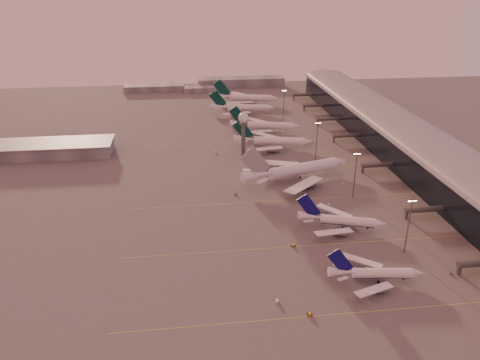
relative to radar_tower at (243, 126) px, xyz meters
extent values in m
plane|color=#4E4C4C|center=(-5.00, -120.00, -20.95)|extent=(700.00, 700.00, 0.00)
cube|color=#CFC949|center=(25.00, -155.00, -20.94)|extent=(180.00, 0.25, 0.02)
cube|color=#CFC949|center=(25.00, -110.00, -20.94)|extent=(180.00, 0.25, 0.02)
cube|color=#CFC949|center=(25.00, -65.00, -20.94)|extent=(180.00, 0.25, 0.02)
cube|color=#CFC949|center=(25.00, -20.00, -20.94)|extent=(180.00, 0.25, 0.02)
cube|color=#CFC949|center=(25.00, 30.00, -20.94)|extent=(180.00, 0.25, 0.02)
cube|color=black|center=(103.00, -10.00, -11.95)|extent=(36.00, 360.00, 18.00)
cylinder|color=slate|center=(103.00, -10.00, -2.95)|extent=(10.08, 360.00, 10.08)
cube|color=slate|center=(103.00, -10.00, -2.75)|extent=(40.00, 362.00, 0.80)
cube|color=#515358|center=(67.00, -138.00, -18.75)|extent=(1.20, 1.20, 4.40)
cylinder|color=#515358|center=(77.00, -92.00, -16.45)|extent=(22.00, 2.80, 2.80)
cube|color=#515358|center=(67.00, -92.00, -18.75)|extent=(1.20, 1.20, 4.40)
cylinder|color=#515358|center=(77.00, -34.00, -16.45)|extent=(22.00, 2.80, 2.80)
cube|color=#515358|center=(67.00, -34.00, -18.75)|extent=(1.20, 1.20, 4.40)
cylinder|color=#515358|center=(77.00, 22.00, -16.45)|extent=(22.00, 2.80, 2.80)
cube|color=#515358|center=(67.00, 22.00, -18.75)|extent=(1.20, 1.20, 4.40)
cylinder|color=#515358|center=(77.00, 64.00, -16.45)|extent=(22.00, 2.80, 2.80)
cube|color=#515358|center=(67.00, 64.00, -18.75)|extent=(1.20, 1.20, 4.40)
cylinder|color=#515358|center=(77.00, 106.00, -16.45)|extent=(22.00, 2.80, 2.80)
cube|color=#515358|center=(67.00, 106.00, -18.75)|extent=(1.20, 1.20, 4.40)
cylinder|color=#515358|center=(77.00, 146.00, -16.45)|extent=(22.00, 2.80, 2.80)
cube|color=#515358|center=(67.00, 146.00, -18.75)|extent=(1.20, 1.20, 4.40)
cube|color=slate|center=(-125.00, 20.00, -16.95)|extent=(80.00, 25.00, 8.00)
cube|color=slate|center=(-125.00, 20.00, -12.75)|extent=(82.00, 27.00, 0.60)
cylinder|color=#515358|center=(0.00, 0.00, -9.95)|extent=(2.60, 2.60, 22.00)
cylinder|color=#515358|center=(0.00, 0.00, 1.55)|extent=(5.20, 5.20, 1.20)
sphere|color=white|center=(0.00, 0.00, 5.45)|extent=(6.40, 6.40, 6.40)
cylinder|color=#515358|center=(0.00, 0.00, 9.15)|extent=(0.16, 0.16, 2.00)
cylinder|color=#515358|center=(53.00, -120.00, -8.45)|extent=(0.56, 0.56, 25.00)
cube|color=#515358|center=(53.00, -120.00, 3.55)|extent=(3.60, 0.25, 0.25)
sphere|color=#FFEABF|center=(51.50, -120.00, 3.15)|extent=(0.56, 0.56, 0.56)
sphere|color=#FFEABF|center=(52.50, -120.00, 3.15)|extent=(0.56, 0.56, 0.56)
sphere|color=#FFEABF|center=(53.50, -120.00, 3.15)|extent=(0.56, 0.56, 0.56)
sphere|color=#FFEABF|center=(54.50, -120.00, 3.15)|extent=(0.56, 0.56, 0.56)
cylinder|color=#515358|center=(50.00, -65.00, -8.45)|extent=(0.56, 0.56, 25.00)
cube|color=#515358|center=(50.00, -65.00, 3.55)|extent=(3.60, 0.25, 0.25)
sphere|color=#FFEABF|center=(48.50, -65.00, 3.15)|extent=(0.56, 0.56, 0.56)
sphere|color=#FFEABF|center=(49.50, -65.00, 3.15)|extent=(0.56, 0.56, 0.56)
sphere|color=#FFEABF|center=(50.50, -65.00, 3.15)|extent=(0.56, 0.56, 0.56)
sphere|color=#FFEABF|center=(51.50, -65.00, 3.15)|extent=(0.56, 0.56, 0.56)
cylinder|color=#515358|center=(45.00, -10.00, -8.45)|extent=(0.56, 0.56, 25.00)
cube|color=#515358|center=(45.00, -10.00, 3.55)|extent=(3.60, 0.25, 0.25)
sphere|color=#FFEABF|center=(43.50, -10.00, 3.15)|extent=(0.56, 0.56, 0.56)
sphere|color=#FFEABF|center=(44.50, -10.00, 3.15)|extent=(0.56, 0.56, 0.56)
sphere|color=#FFEABF|center=(45.50, -10.00, 3.15)|extent=(0.56, 0.56, 0.56)
sphere|color=#FFEABF|center=(46.50, -10.00, 3.15)|extent=(0.56, 0.56, 0.56)
cylinder|color=#515358|center=(43.00, 80.00, -8.45)|extent=(0.56, 0.56, 25.00)
cube|color=#515358|center=(43.00, 80.00, 3.55)|extent=(3.60, 0.25, 0.25)
sphere|color=#FFEABF|center=(41.50, 80.00, 3.15)|extent=(0.56, 0.56, 0.56)
sphere|color=#FFEABF|center=(42.50, 80.00, 3.15)|extent=(0.56, 0.56, 0.56)
sphere|color=#FFEABF|center=(43.50, 80.00, 3.15)|extent=(0.56, 0.56, 0.56)
sphere|color=#FFEABF|center=(44.50, 80.00, 3.15)|extent=(0.56, 0.56, 0.56)
cube|color=slate|center=(-65.00, 200.00, -17.95)|extent=(60.00, 18.00, 6.00)
cube|color=slate|center=(25.00, 210.00, -16.45)|extent=(90.00, 20.00, 9.00)
cube|color=slate|center=(-15.00, 190.00, -18.45)|extent=(40.00, 15.00, 5.00)
cylinder|color=white|center=(35.16, -138.43, -17.84)|extent=(22.67, 6.57, 3.81)
cylinder|color=#0D0968|center=(35.16, -138.43, -18.70)|extent=(22.09, 5.46, 2.74)
cone|color=white|center=(48.41, -140.09, -17.84)|extent=(4.77, 4.32, 3.81)
cone|color=white|center=(19.41, -136.45, -17.37)|extent=(9.78, 4.95, 3.81)
cube|color=white|center=(28.55, -147.04, -18.51)|extent=(16.46, 9.26, 1.20)
cylinder|color=slate|center=(31.53, -145.18, -20.25)|extent=(4.60, 3.00, 2.48)
cube|color=slate|center=(31.53, -145.18, -19.18)|extent=(0.33, 0.29, 1.52)
cube|color=white|center=(30.88, -128.44, -18.51)|extent=(15.39, 12.39, 1.20)
cylinder|color=slate|center=(33.31, -130.98, -20.25)|extent=(4.60, 3.00, 2.48)
cube|color=slate|center=(33.31, -130.98, -19.18)|extent=(0.33, 0.29, 1.52)
cube|color=#0D0968|center=(18.95, -136.39, -12.66)|extent=(10.41, 1.65, 11.35)
cube|color=white|center=(18.90, -140.75, -17.27)|extent=(4.62, 2.93, 0.25)
cube|color=white|center=(19.98, -132.16, -17.27)|extent=(4.51, 3.73, 0.25)
cylinder|color=black|center=(43.60, -139.49, -20.45)|extent=(0.50, 0.50, 1.00)
cylinder|color=black|center=(33.65, -136.02, -20.40)|extent=(1.16, 0.63, 1.10)
cylinder|color=black|center=(33.10, -140.39, -20.40)|extent=(1.16, 0.63, 1.10)
cylinder|color=white|center=(35.55, -97.45, -17.53)|extent=(24.69, 11.61, 4.19)
cylinder|color=#0D0968|center=(35.55, -97.45, -18.47)|extent=(23.86, 10.34, 3.02)
cone|color=white|center=(49.51, -102.01, -17.53)|extent=(5.83, 5.46, 4.19)
cone|color=white|center=(18.95, -92.04, -17.01)|extent=(11.11, 7.18, 4.19)
cube|color=white|center=(26.62, -105.38, -18.27)|extent=(18.24, 7.13, 1.32)
cylinder|color=slate|center=(30.22, -103.99, -20.18)|extent=(5.37, 4.06, 2.72)
cube|color=slate|center=(30.22, -103.99, -19.00)|extent=(0.40, 0.36, 1.68)
cube|color=white|center=(33.01, -85.78, -18.27)|extent=(15.32, 15.68, 1.32)
cylinder|color=slate|center=(35.10, -89.03, -20.18)|extent=(5.37, 4.06, 2.72)
cube|color=slate|center=(35.10, -89.03, -19.00)|extent=(0.40, 0.36, 1.68)
cube|color=#0D0968|center=(18.46, -91.88, -11.83)|extent=(11.05, 3.93, 12.48)
cube|color=white|center=(17.51, -96.58, -16.90)|extent=(4.96, 2.43, 0.28)
cube|color=white|center=(20.46, -87.52, -16.90)|extent=(4.66, 4.59, 0.28)
cylinder|color=black|center=(44.44, -100.35, -20.40)|extent=(0.55, 0.55, 1.10)
cylinder|color=black|center=(34.42, -94.53, -20.34)|extent=(1.32, 0.90, 1.21)
cylinder|color=black|center=(32.92, -99.14, -20.34)|extent=(1.32, 0.90, 1.21)
cylinder|color=white|center=(30.03, -37.35, -16.38)|extent=(42.29, 18.54, 6.59)
cylinder|color=white|center=(30.03, -37.35, -17.86)|extent=(40.95, 16.53, 4.75)
cone|color=white|center=(54.12, -30.05, -16.38)|extent=(9.73, 8.68, 6.59)
cone|color=white|center=(1.37, -46.03, -15.55)|extent=(18.84, 11.44, 6.59)
cube|color=white|center=(25.26, -57.13, -17.53)|extent=(26.41, 26.33, 1.96)
cylinder|color=slate|center=(28.94, -51.68, -20.21)|extent=(9.06, 6.47, 4.28)
cube|color=slate|center=(28.94, -51.68, -18.68)|extent=(0.38, 0.35, 2.64)
cube|color=white|center=(15.09, -23.55, -17.53)|extent=(31.07, 12.74, 1.96)
cylinder|color=slate|center=(21.17, -26.04, -20.21)|extent=(9.06, 6.47, 4.28)
cube|color=slate|center=(21.17, -26.04, -18.68)|extent=(0.38, 0.35, 2.64)
cube|color=#95989C|center=(0.52, -46.29, -7.77)|extent=(17.60, 5.66, 19.56)
cube|color=white|center=(3.40, -53.95, -15.39)|extent=(8.07, 7.80, 0.27)
cube|color=white|center=(-1.33, -38.32, -15.39)|extent=(8.55, 4.32, 0.27)
cylinder|color=black|center=(45.37, -32.70, -20.42)|extent=(0.53, 0.53, 1.06)
cylinder|color=black|center=(26.09, -36.10, -20.36)|extent=(1.27, 0.85, 1.17)
cylinder|color=black|center=(27.45, -40.58, -20.36)|extent=(1.27, 0.85, 1.17)
cylinder|color=white|center=(25.97, 15.84, -17.20)|extent=(33.28, 11.88, 5.30)
cylinder|color=white|center=(25.97, 15.84, -18.39)|extent=(32.33, 10.30, 3.82)
cone|color=white|center=(45.18, 11.85, -17.20)|extent=(7.31, 6.49, 5.30)
cone|color=white|center=(3.12, 20.59, -16.54)|extent=(14.58, 8.00, 5.30)
cube|color=white|center=(15.22, 3.95, -18.13)|extent=(24.47, 12.00, 1.57)
cylinder|color=slate|center=(19.83, 6.33, -20.31)|extent=(6.93, 4.67, 3.45)
cube|color=slate|center=(19.83, 6.33, -19.06)|extent=(0.32, 0.28, 2.12)
cube|color=white|center=(20.85, 31.03, -18.13)|extent=(21.90, 19.52, 1.57)
cylinder|color=slate|center=(24.13, 27.02, -20.31)|extent=(6.93, 4.67, 3.45)
cube|color=slate|center=(24.13, 27.02, -19.06)|extent=(0.32, 0.28, 2.12)
cube|color=#05332B|center=(2.44, 20.73, -10.20)|extent=(14.35, 3.28, 15.70)
cube|color=white|center=(1.60, 14.41, -16.40)|extent=(6.76, 3.88, 0.23)
cube|color=white|center=(4.19, 26.87, -16.40)|extent=(6.49, 5.78, 0.23)
cylinder|color=black|center=(38.21, 13.30, -20.49)|extent=(0.46, 0.46, 0.91)
cylinder|color=black|center=(23.78, 18.35, -20.45)|extent=(1.08, 0.65, 1.01)
cylinder|color=black|center=(22.96, 14.41, -20.45)|extent=(1.08, 0.65, 1.01)
cylinder|color=white|center=(26.50, 52.31, -17.29)|extent=(32.48, 11.77, 5.18)
cylinder|color=white|center=(26.50, 52.31, -18.45)|extent=(31.55, 10.21, 3.73)
cone|color=white|center=(45.24, 48.31, -17.29)|extent=(7.16, 6.36, 5.18)
cone|color=white|center=(4.22, 57.06, -16.64)|extent=(14.25, 7.87, 5.18)
cube|color=white|center=(15.95, 40.75, -18.20)|extent=(23.90, 11.60, 1.53)
cylinder|color=slate|center=(20.46, 43.05, -20.32)|extent=(6.78, 4.59, 3.37)
cube|color=slate|center=(20.46, 43.05, -19.10)|extent=(0.31, 0.27, 2.07)
cube|color=white|center=(21.59, 67.16, -18.20)|extent=(21.32, 19.13, 1.53)
cylinder|color=slate|center=(24.76, 63.22, -20.32)|extent=(6.78, 4.59, 3.37)
cube|color=slate|center=(24.76, 63.22, -19.10)|extent=(0.31, 0.27, 2.07)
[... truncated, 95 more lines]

